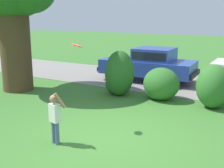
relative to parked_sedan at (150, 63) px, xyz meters
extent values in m
plane|color=#3D752D|center=(1.49, -6.44, -0.85)|extent=(80.00, 80.00, 0.00)
cube|color=gray|center=(1.49, 0.17, -0.84)|extent=(28.00, 4.40, 0.02)
cylinder|color=#513823|center=(-4.05, -4.13, 0.83)|extent=(1.20, 1.20, 3.36)
ellipsoid|color=#286023|center=(-0.05, -2.78, 0.01)|extent=(1.08, 1.18, 1.71)
ellipsoid|color=#286023|center=(-0.28, -2.63, -0.46)|extent=(0.86, 0.86, 0.77)
ellipsoid|color=#33702B|center=(1.54, -2.55, -0.26)|extent=(1.32, 1.16, 1.17)
ellipsoid|color=#33702B|center=(1.37, -2.56, -0.45)|extent=(0.89, 0.89, 0.80)
ellipsoid|color=#33702B|center=(3.36, -2.57, -0.13)|extent=(1.14, 1.19, 1.44)
cube|color=#28429E|center=(-0.10, -0.01, -0.17)|extent=(4.29, 2.06, 0.64)
cube|color=#28429E|center=(0.22, 0.01, 0.43)|extent=(1.76, 1.71, 0.56)
cube|color=black|center=(0.22, 0.01, 0.43)|extent=(1.63, 1.72, 0.34)
cylinder|color=black|center=(-1.35, -1.01, -0.55)|extent=(0.61, 0.25, 0.60)
cylinder|color=black|center=(-1.45, 0.86, -0.55)|extent=(0.61, 0.25, 0.60)
cylinder|color=black|center=(1.25, -0.87, -0.55)|extent=(0.61, 0.25, 0.60)
cylinder|color=black|center=(1.15, 1.00, -0.55)|extent=(0.61, 0.25, 0.60)
cube|color=black|center=(-2.23, -0.12, -0.33)|extent=(0.21, 1.75, 0.20)
cube|color=black|center=(2.04, 0.11, -0.33)|extent=(0.21, 1.75, 0.20)
cube|color=black|center=(2.78, -0.04, -0.25)|extent=(0.16, 1.75, 0.20)
cylinder|color=#4C608C|center=(0.65, -7.31, -0.57)|extent=(0.10, 0.10, 0.55)
cylinder|color=#4C608C|center=(0.79, -7.34, -0.57)|extent=(0.10, 0.10, 0.55)
cube|color=white|center=(0.72, -7.33, -0.08)|extent=(0.29, 0.22, 0.44)
sphere|color=#A37556|center=(0.72, -7.33, 0.26)|extent=(0.20, 0.20, 0.20)
cylinder|color=#A37556|center=(0.89, -7.32, 0.24)|extent=(0.23, 0.21, 0.39)
cylinder|color=#A37556|center=(0.56, -7.29, -0.13)|extent=(0.07, 0.07, 0.36)
cylinder|color=red|center=(0.61, -6.26, 1.39)|extent=(0.29, 0.28, 0.16)
cylinder|color=orange|center=(0.61, -6.26, 1.40)|extent=(0.17, 0.16, 0.10)
camera|label=1|loc=(5.11, -12.19, 2.14)|focal=46.47mm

